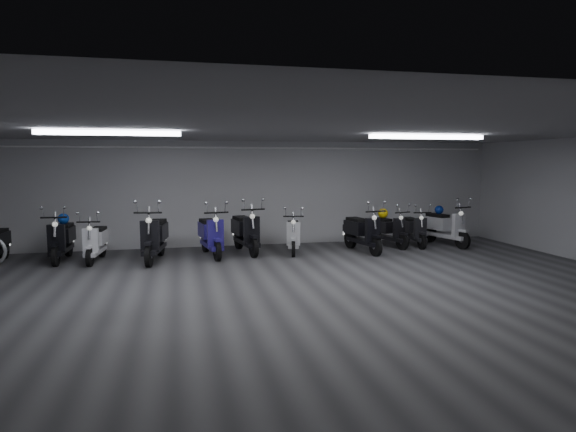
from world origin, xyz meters
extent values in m
cube|color=#363638|center=(0.00, 0.00, -0.01)|extent=(14.00, 10.00, 0.01)
cube|color=gray|center=(0.00, 0.00, 2.80)|extent=(14.00, 10.00, 0.01)
cube|color=#A7A7A9|center=(0.00, 5.00, 1.40)|extent=(14.00, 0.01, 2.80)
cube|color=#A7A7A9|center=(0.00, -5.00, 1.40)|extent=(14.00, 0.01, 2.80)
cube|color=white|center=(-3.00, 1.00, 2.74)|extent=(2.40, 0.18, 0.08)
cube|color=white|center=(3.00, 1.00, 2.74)|extent=(2.40, 0.18, 0.08)
cylinder|color=white|center=(0.00, 4.92, 2.62)|extent=(13.60, 0.05, 0.05)
sphere|color=#0E379C|center=(-4.47, 4.02, 0.94)|extent=(0.25, 0.25, 0.25)
sphere|color=#DFB70D|center=(3.46, 4.08, 0.88)|extent=(0.27, 0.27, 0.27)
sphere|color=navy|center=(5.05, 3.97, 0.95)|extent=(0.24, 0.24, 0.24)
camera|label=1|loc=(-1.85, -7.88, 2.23)|focal=30.11mm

